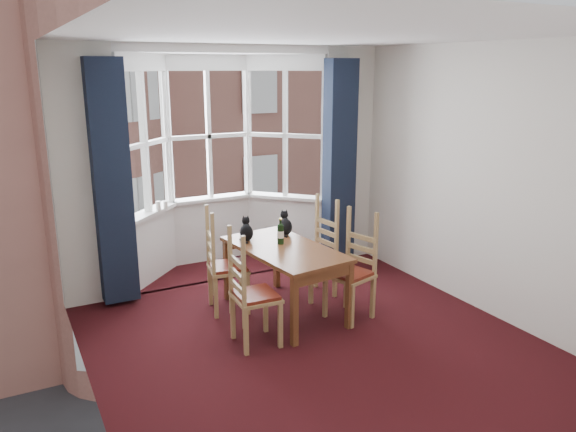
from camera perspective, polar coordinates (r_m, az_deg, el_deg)
floor at (r=5.30m, az=4.00°, el=-13.90°), size 4.50×4.50×0.00m
ceiling at (r=4.65m, az=4.66°, el=17.97°), size 4.50×4.50×0.00m
wall_left at (r=4.12m, az=-20.06°, el=-2.21°), size 0.00×4.50×4.50m
wall_right at (r=6.06m, az=20.64°, el=3.03°), size 0.00×4.50×4.50m
wall_near at (r=3.20m, az=26.25°, el=-7.82°), size 4.00×0.00×4.00m
wall_back_pier_left at (r=6.34m, az=-19.81°, el=3.60°), size 0.70×0.12×2.80m
wall_back_pier_right at (r=7.51m, az=5.99°, el=6.06°), size 0.70×0.12×2.80m
bay_window at (r=7.22m, az=-7.32°, el=5.65°), size 2.76×0.94×2.80m
curtain_left at (r=6.21m, az=-17.43°, el=3.10°), size 0.38×0.22×2.60m
curtain_right at (r=7.25m, az=5.24°, el=5.35°), size 0.38×0.22×2.60m
dining_table at (r=5.86m, az=-0.37°, el=-4.02°), size 0.92×1.50×0.73m
chair_left_near at (r=5.27m, az=-4.23°, el=-8.34°), size 0.42×0.44×0.92m
chair_left_far at (r=6.02m, az=-6.96°, el=-5.37°), size 0.47×0.49×0.92m
chair_right_near at (r=5.91m, az=6.85°, el=-5.75°), size 0.50×0.52×0.92m
chair_right_far at (r=6.43m, az=3.28°, el=-3.93°), size 0.45×0.46×0.92m
cat_left at (r=6.06m, az=-4.25°, el=-1.54°), size 0.19×0.22×0.27m
cat_right at (r=6.26m, az=-0.28°, el=-0.93°), size 0.19×0.23×0.28m
wine_bottle at (r=5.92m, az=-0.77°, el=-1.71°), size 0.07×0.07×0.28m
candle_tall at (r=6.93m, az=-13.04°, el=1.01°), size 0.06×0.06×0.11m
candle_short at (r=6.99m, az=-12.33°, el=1.11°), size 0.06×0.06×0.10m
street at (r=37.26m, az=-23.02°, el=0.49°), size 80.00×80.00×0.00m
tenement_building at (r=18.14m, az=-20.13°, el=11.06°), size 18.40×7.80×15.20m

